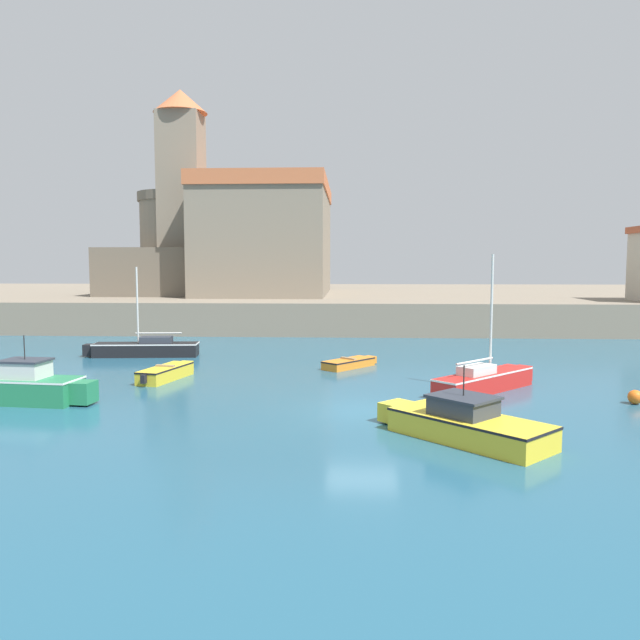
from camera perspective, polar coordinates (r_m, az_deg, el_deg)
name	(u,v)px	position (r m, az deg, el deg)	size (l,w,h in m)	color
ground_plane	(362,411)	(22.11, 3.88, -8.31)	(200.00, 200.00, 0.00)	#235670
quay_seawall	(355,302)	(63.18, 3.21, 1.61)	(120.00, 40.00, 2.36)	gray
dinghy_orange_0	(350,363)	(31.03, 2.74, -3.92)	(2.80, 3.08, 0.50)	orange
motorboat_green_1	(25,386)	(25.73, -25.37, -5.50)	(5.19, 2.05, 2.52)	#237A4C
sailboat_red_2	(485,380)	(26.14, 14.85, -5.29)	(4.89, 4.89, 5.53)	red
sailboat_black_3	(145,348)	(35.97, -15.72, -2.49)	(6.32, 1.78, 4.96)	black
dinghy_yellow_4	(167,372)	(28.68, -13.86, -4.66)	(1.79, 3.93, 0.67)	yellow
motorboat_yellow_5	(464,423)	(19.05, 13.01, -9.16)	(4.95, 5.00, 2.20)	yellow
mooring_buoy	(635,397)	(25.83, 26.86, -6.30)	(0.52, 0.52, 0.52)	orange
church	(259,233)	(57.49, -5.61, 7.94)	(15.01, 17.99, 17.68)	gray
fortress	(180,259)	(58.45, -12.69, 5.43)	(11.88, 11.88, 9.08)	#685E4F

